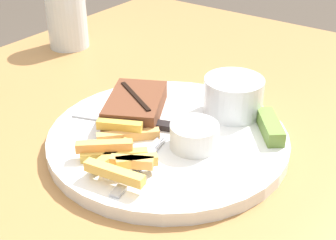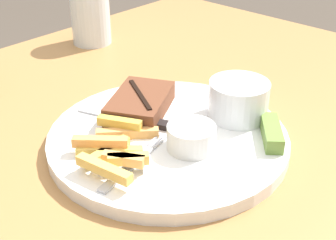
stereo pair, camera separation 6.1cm
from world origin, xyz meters
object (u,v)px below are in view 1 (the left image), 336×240
dinner_plate (168,139)px  drinking_glass (67,18)px  steak_portion (136,105)px  knife_utensil (141,123)px  dipping_sauce_cup (194,135)px  fork_utensil (139,166)px  coleslaw_cup (233,94)px  pickle_spear (270,126)px

dinner_plate → drinking_glass: (0.18, 0.37, 0.05)m
steak_portion → knife_utensil: steak_portion is taller
dipping_sauce_cup → fork_utensil: bearing=160.3°
coleslaw_cup → fork_utensil: bearing=172.7°
steak_portion → fork_utensil: 0.13m
dipping_sauce_cup → drinking_glass: (0.19, 0.42, 0.02)m
dipping_sauce_cup → pickle_spear: size_ratio=0.86×
dinner_plate → drinking_glass: 0.42m
drinking_glass → steak_portion: bearing=-118.0°
dinner_plate → knife_utensil: bearing=95.3°
dinner_plate → knife_utensil: 0.05m
knife_utensil → drinking_glass: 0.38m
pickle_spear → fork_utensil: pickle_spear is taller
dinner_plate → knife_utensil: knife_utensil is taller
dipping_sauce_cup → dinner_plate: bearing=81.8°
fork_utensil → drinking_glass: size_ratio=1.16×
pickle_spear → knife_utensil: pickle_spear is taller
dinner_plate → fork_utensil: (-0.08, -0.02, 0.01)m
dinner_plate → drinking_glass: size_ratio=2.78×
dinner_plate → pickle_spear: (0.08, -0.11, 0.02)m
knife_utensil → steak_portion: bearing=-58.4°
steak_portion → dipping_sauce_cup: size_ratio=2.16×
dipping_sauce_cup → fork_utensil: 0.08m
pickle_spear → fork_utensil: 0.19m
coleslaw_cup → drinking_glass: size_ratio=0.73×
steak_portion → coleslaw_cup: coleslaw_cup is taller
dinner_plate → steak_portion: bearing=76.4°
dinner_plate → knife_utensil: (-0.00, 0.04, 0.01)m
knife_utensil → coleslaw_cup: bearing=-148.3°
dinner_plate → dipping_sauce_cup: (-0.01, -0.05, 0.03)m
dinner_plate → coleslaw_cup: (0.10, -0.04, 0.04)m
coleslaw_cup → steak_portion: bearing=127.0°
steak_portion → fork_utensil: steak_portion is taller
steak_portion → fork_utensil: bearing=-139.0°
steak_portion → drinking_glass: drinking_glass is taller
dipping_sauce_cup → drinking_glass: drinking_glass is taller
dinner_plate → coleslaw_cup: coleslaw_cup is taller
coleslaw_cup → knife_utensil: 0.14m
pickle_spear → drinking_glass: 0.49m
pickle_spear → drinking_glass: size_ratio=0.62×
coleslaw_cup → pickle_spear: bearing=-106.9°
fork_utensil → pickle_spear: bearing=-41.6°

